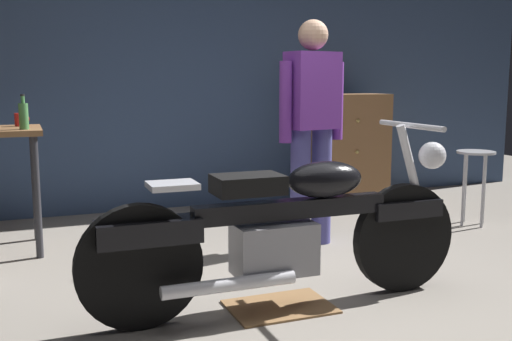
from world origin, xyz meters
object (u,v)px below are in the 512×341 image
Objects in this scene: wooden_dresser at (345,149)px; person_standing at (312,123)px; shop_stool at (475,168)px; bottle at (24,115)px; mug_red_diner at (20,120)px; motorcycle at (286,228)px.

person_standing is at bearing -128.87° from wooden_dresser.
bottle reaches higher than shop_stool.
bottle is at bearing -24.32° from person_standing.
wooden_dresser is at bearing 14.78° from bottle.
wooden_dresser reaches higher than mug_red_diner.
person_standing is at bearing -12.98° from bottle.
wooden_dresser is at bearing -140.22° from person_standing.
person_standing is 16.02× the size of mug_red_diner.
mug_red_diner is at bearing -171.13° from wooden_dresser.
person_standing reaches higher than motorcycle.
wooden_dresser is (1.71, 2.34, 0.10)m from motorcycle.
motorcycle is at bearing -126.04° from wooden_dresser.
motorcycle is 1.99× the size of wooden_dresser.
mug_red_diner is at bearing 125.27° from motorcycle.
wooden_dresser is 3.12m from bottle.
shop_stool is 0.58× the size of wooden_dresser.
bottle is (-2.99, -0.79, 0.45)m from wooden_dresser.
shop_stool is 1.33m from wooden_dresser.
wooden_dresser is at bearing 115.79° from shop_stool.
bottle is at bearing 173.44° from shop_stool.
wooden_dresser is (1.00, 1.25, -0.38)m from person_standing.
mug_red_diner reaches higher than shop_stool.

